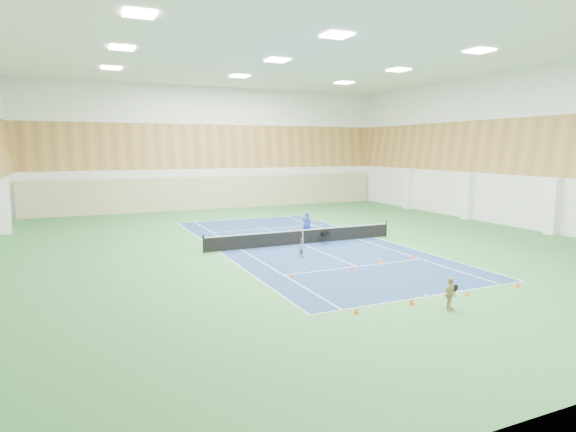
% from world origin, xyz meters
% --- Properties ---
extents(ground, '(40.00, 40.00, 0.00)m').
position_xyz_m(ground, '(0.00, 0.00, 0.00)').
color(ground, '#307137').
rests_on(ground, ground).
extents(room_shell, '(36.00, 40.00, 12.00)m').
position_xyz_m(room_shell, '(0.00, 0.00, 6.00)').
color(room_shell, white).
rests_on(room_shell, ground).
extents(wood_cladding, '(36.00, 40.00, 8.00)m').
position_xyz_m(wood_cladding, '(0.00, 0.00, 8.00)').
color(wood_cladding, '#B47D43').
rests_on(wood_cladding, room_shell).
extents(ceiling_light_grid, '(21.40, 25.40, 0.06)m').
position_xyz_m(ceiling_light_grid, '(0.00, 0.00, 11.92)').
color(ceiling_light_grid, white).
rests_on(ceiling_light_grid, room_shell).
extents(court_surface, '(10.97, 23.77, 0.01)m').
position_xyz_m(court_surface, '(0.00, 0.00, 0.01)').
color(court_surface, navy).
rests_on(court_surface, ground).
extents(tennis_balls_scatter, '(10.57, 22.77, 0.07)m').
position_xyz_m(tennis_balls_scatter, '(0.00, 0.00, 0.05)').
color(tennis_balls_scatter, '#C2E727').
rests_on(tennis_balls_scatter, ground).
extents(tennis_net, '(12.80, 0.10, 1.10)m').
position_xyz_m(tennis_net, '(0.00, 0.00, 0.55)').
color(tennis_net, black).
rests_on(tennis_net, ground).
extents(back_curtain, '(35.40, 0.16, 3.20)m').
position_xyz_m(back_curtain, '(0.00, 19.75, 1.60)').
color(back_curtain, '#C6B793').
rests_on(back_curtain, ground).
extents(coach, '(0.67, 0.52, 1.63)m').
position_xyz_m(coach, '(1.61, 2.69, 0.81)').
color(coach, '#213098').
rests_on(coach, ground).
extents(child_court, '(0.61, 0.55, 1.04)m').
position_xyz_m(child_court, '(-1.58, -3.26, 0.52)').
color(child_court, gray).
rests_on(child_court, ground).
extents(child_apron, '(0.81, 0.58, 1.28)m').
position_xyz_m(child_apron, '(-0.41, -13.53, 0.64)').
color(child_apron, tan).
rests_on(child_apron, ground).
extents(ball_cart, '(0.50, 0.50, 0.81)m').
position_xyz_m(ball_cart, '(1.30, -0.64, 0.41)').
color(ball_cart, black).
rests_on(ball_cart, ground).
extents(cone_svc_a, '(0.21, 0.21, 0.23)m').
position_xyz_m(cone_svc_a, '(-3.95, -6.99, 0.12)').
color(cone_svc_a, '#F6530C').
rests_on(cone_svc_a, ground).
extents(cone_svc_b, '(0.21, 0.21, 0.23)m').
position_xyz_m(cone_svc_b, '(-0.61, -6.91, 0.11)').
color(cone_svc_b, '#EF3D0C').
rests_on(cone_svc_b, ground).
extents(cone_svc_c, '(0.23, 0.23, 0.25)m').
position_xyz_m(cone_svc_c, '(1.62, -6.22, 0.13)').
color(cone_svc_c, orange).
rests_on(cone_svc_c, ground).
extents(cone_svc_d, '(0.23, 0.23, 0.25)m').
position_xyz_m(cone_svc_d, '(4.02, -5.90, 0.13)').
color(cone_svc_d, '#ED470C').
rests_on(cone_svc_d, ground).
extents(cone_base_a, '(0.20, 0.20, 0.22)m').
position_xyz_m(cone_base_a, '(-3.84, -12.45, 0.11)').
color(cone_base_a, '#ED3F0C').
rests_on(cone_base_a, ground).
extents(cone_base_b, '(0.23, 0.23, 0.25)m').
position_xyz_m(cone_base_b, '(-1.32, -12.44, 0.12)').
color(cone_base_b, '#E24F0B').
rests_on(cone_base_b, ground).
extents(cone_base_c, '(0.18, 0.18, 0.20)m').
position_xyz_m(cone_base_c, '(1.52, -12.46, 0.10)').
color(cone_base_c, '#F95E0D').
rests_on(cone_base_c, ground).
extents(cone_base_d, '(0.21, 0.21, 0.23)m').
position_xyz_m(cone_base_d, '(4.50, -12.40, 0.12)').
color(cone_base_d, '#E44C0C').
rests_on(cone_base_d, ground).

